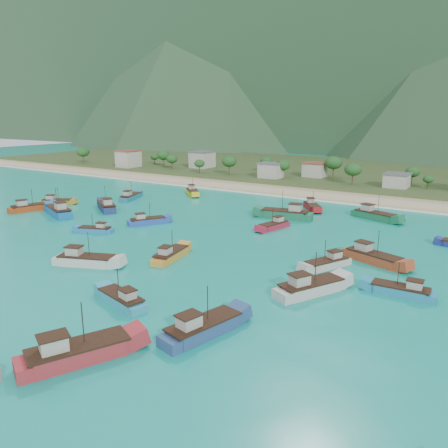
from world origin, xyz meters
The scene contains 28 objects.
ground centered at (0.00, 0.00, 0.00)m, with size 600.00×600.00×0.00m, color #0D958D.
beach centered at (0.00, 79.00, 0.00)m, with size 400.00×18.00×1.20m, color beige.
land centered at (0.00, 140.00, 0.00)m, with size 400.00×110.00×2.40m, color #385123.
surf_line centered at (0.00, 69.50, 0.00)m, with size 400.00×2.50×0.08m, color white.
mountains centered at (-18.31, 403.81, 106.83)m, with size 1520.00×440.00×260.00m.
village centered at (-3.13, 102.22, 4.79)m, with size 213.65×28.87×7.49m.
vegetation centered at (-9.44, 102.59, 5.36)m, with size 272.32×25.82×8.99m.
boat_0 centered at (17.98, -32.33, 0.90)m, with size 8.40×12.43×7.13m.
boat_1 centered at (-38.79, 23.81, 0.90)m, with size 11.97×9.54×7.09m.
boat_2 centered at (4.22, 0.14, 0.66)m, with size 4.60×10.12×5.77m.
boat_4 centered at (10.25, 30.91, 0.58)m, with size 4.50×9.41×5.35m.
boat_6 centered at (27.64, 53.44, 0.88)m, with size 12.34×7.29×7.00m.
boat_7 centered at (8.19, 41.86, 1.02)m, with size 13.70×6.39×7.79m.
boat_8 centered at (11.26, -19.09, 0.61)m, with size 9.69×4.93×5.50m.
boat_10 centered at (9.62, 56.14, 0.67)m, with size 8.15×9.70×5.83m.
boat_11 centered at (36.26, 18.76, 0.81)m, with size 11.64×6.91×6.61m.
boat_12 centered at (-33.01, 56.44, 0.71)m, with size 9.53×9.35×6.09m.
boat_13 centered at (43.89, 5.84, 0.59)m, with size 9.22×2.97×5.40m.
boat_15 centered at (-22.40, 5.51, 0.47)m, with size 8.35×5.19×4.75m.
boat_17 centered at (-57.77, 21.39, 0.61)m, with size 9.36×7.37×5.52m.
boat_18 centered at (-55.86, 11.34, 0.79)m, with size 6.42×11.49×6.51m.
boat_21 centered at (-44.28, 38.81, 0.72)m, with size 6.31×10.77×6.11m.
boat_23 centered at (-6.41, -10.72, 0.80)m, with size 11.53×7.15×6.56m.
boat_25 centered at (32.19, -1.03, 0.85)m, with size 8.27×11.84×6.82m.
boat_26 centered at (-17.99, 17.98, 0.61)m, with size 7.24×9.42×5.53m.
boat_28 centered at (30.30, 11.61, 0.60)m, with size 6.43×9.57×5.49m.
boat_29 centered at (26.07, -20.15, 0.81)m, with size 5.84×11.62×6.59m.
boat_30 centered at (-44.33, 12.10, 1.01)m, with size 13.57×8.43×7.73m.
Camera 1 is at (54.54, -59.29, 26.12)m, focal length 35.00 mm.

